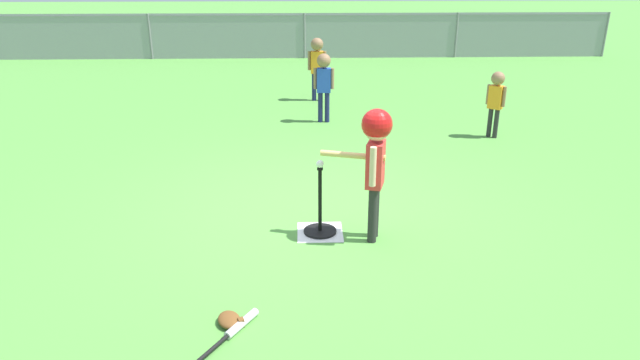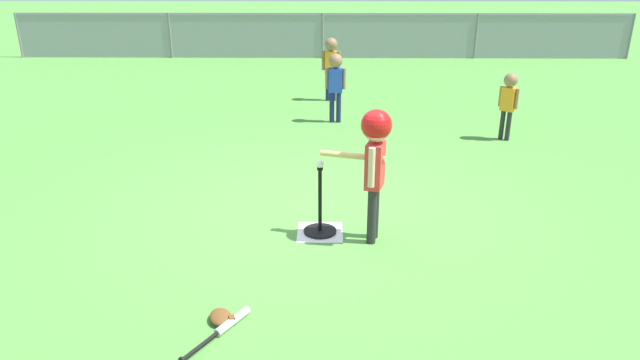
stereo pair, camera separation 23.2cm
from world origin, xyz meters
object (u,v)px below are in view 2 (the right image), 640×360
batter_child (375,149)px  fielder_near_right (336,79)px  baseball_on_tee (320,164)px  fielder_deep_left (331,61)px  batting_tee (320,222)px  spare_bat_silver (226,326)px  fielder_deep_center (509,98)px  glove_near_bats (221,317)px

batter_child → fielder_near_right: batter_child is taller
baseball_on_tee → fielder_deep_left: fielder_deep_left is taller
batting_tee → spare_bat_silver: size_ratio=1.09×
fielder_near_right → fielder_deep_center: bearing=-20.2°
batting_tee → spare_bat_silver: (-0.66, -1.55, -0.08)m
batting_tee → glove_near_bats: size_ratio=2.57×
fielder_deep_center → fielder_near_right: fielder_near_right is taller
fielder_deep_left → glove_near_bats: 6.97m
batter_child → fielder_deep_left: bearing=93.7°
fielder_deep_center → glove_near_bats: 5.65m
spare_bat_silver → glove_near_bats: 0.11m
baseball_on_tee → fielder_deep_left: (0.13, 5.43, 0.03)m
batting_tee → fielder_near_right: fielder_near_right is taller
fielder_deep_left → fielder_deep_center: bearing=-43.3°
batting_tee → glove_near_bats: (-0.71, -1.45, -0.07)m
batter_child → fielder_near_right: size_ratio=1.15×
batter_child → fielder_deep_center: 3.86m
baseball_on_tee → fielder_deep_center: fielder_deep_center is taller
fielder_near_right → glove_near_bats: bearing=-99.5°
batter_child → fielder_deep_left: (-0.36, 5.57, -0.17)m
fielder_deep_left → fielder_near_right: fielder_deep_left is taller
fielder_near_right → spare_bat_silver: size_ratio=1.79×
fielder_deep_left → fielder_deep_center: (2.53, -2.39, -0.11)m
baseball_on_tee → fielder_deep_center: (2.66, 3.04, -0.08)m
batter_child → fielder_deep_center: batter_child is taller
batting_tee → spare_bat_silver: batting_tee is taller
fielder_deep_left → spare_bat_silver: 7.06m
fielder_near_right → glove_near_bats: 5.52m
baseball_on_tee → fielder_deep_center: bearing=48.8°
fielder_deep_left → glove_near_bats: size_ratio=4.37×
batting_tee → fielder_deep_left: bearing=88.6°
spare_bat_silver → fielder_deep_center: bearing=54.2°
fielder_deep_center → glove_near_bats: bearing=-126.9°
batting_tee → fielder_near_right: (0.19, 3.95, 0.60)m
batter_child → glove_near_bats: (-1.20, -1.31, -0.87)m
fielder_deep_center → spare_bat_silver: size_ratio=1.58×
fielder_deep_center → fielder_near_right: (-2.47, 0.91, 0.08)m
spare_bat_silver → glove_near_bats: size_ratio=2.35×
baseball_on_tee → glove_near_bats: bearing=-116.0°
spare_bat_silver → batting_tee: bearing=67.1°
baseball_on_tee → glove_near_bats: 1.75m
batting_tee → fielder_near_right: bearing=87.2°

